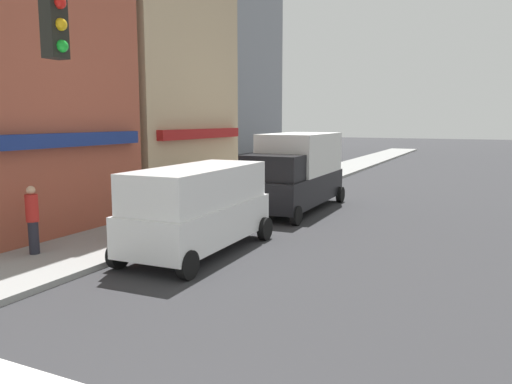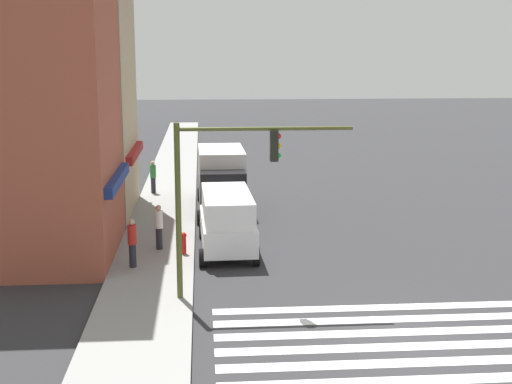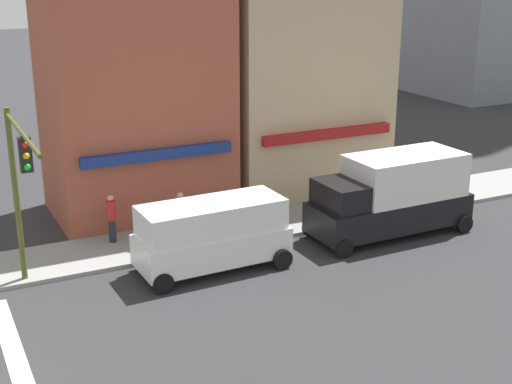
{
  "view_description": "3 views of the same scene",
  "coord_description": "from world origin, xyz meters",
  "px_view_note": "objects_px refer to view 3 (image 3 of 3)",
  "views": [
    {
      "loc": [
        -1.99,
        -2.4,
        3.58
      ],
      "look_at": [
        12.81,
        4.7,
        1.2
      ],
      "focal_mm": 35.0,
      "sensor_mm": 36.0,
      "label": 1
    },
    {
      "loc": [
        -18.03,
        5.65,
        7.76
      ],
      "look_at": [
        3.47,
        4.0,
        3.5
      ],
      "focal_mm": 50.0,
      "sensor_mm": 36.0,
      "label": 2
    },
    {
      "loc": [
        0.91,
        -15.48,
        9.77
      ],
      "look_at": [
        11.5,
        6.0,
        2.0
      ],
      "focal_mm": 50.0,
      "sensor_mm": 36.0,
      "label": 3
    }
  ],
  "objects_px": {
    "pedestrian_green_top": "(417,169)",
    "fire_hydrant": "(172,239)",
    "pedestrian_red_jacket": "(112,218)",
    "van_white": "(212,233)",
    "traffic_signal": "(20,175)",
    "pedestrian_white_shirt": "(181,215)",
    "box_truck_black": "(392,194)"
  },
  "relations": [
    {
      "from": "traffic_signal",
      "to": "box_truck_black",
      "type": "relative_size",
      "value": 0.91
    },
    {
      "from": "van_white",
      "to": "pedestrian_green_top",
      "type": "height_order",
      "value": "van_white"
    },
    {
      "from": "box_truck_black",
      "to": "pedestrian_white_shirt",
      "type": "height_order",
      "value": "box_truck_black"
    },
    {
      "from": "traffic_signal",
      "to": "fire_hydrant",
      "type": "bearing_deg",
      "value": 15.33
    },
    {
      "from": "van_white",
      "to": "fire_hydrant",
      "type": "bearing_deg",
      "value": 114.21
    },
    {
      "from": "pedestrian_white_shirt",
      "to": "fire_hydrant",
      "type": "bearing_deg",
      "value": -106.27
    },
    {
      "from": "pedestrian_white_shirt",
      "to": "pedestrian_red_jacket",
      "type": "distance_m",
      "value": 2.46
    },
    {
      "from": "traffic_signal",
      "to": "fire_hydrant",
      "type": "relative_size",
      "value": 6.72
    },
    {
      "from": "traffic_signal",
      "to": "pedestrian_white_shirt",
      "type": "distance_m",
      "value": 6.78
    },
    {
      "from": "traffic_signal",
      "to": "pedestrian_red_jacket",
      "type": "bearing_deg",
      "value": 43.06
    },
    {
      "from": "pedestrian_white_shirt",
      "to": "fire_hydrant",
      "type": "xyz_separation_m",
      "value": [
        -0.72,
        -0.97,
        -0.46
      ]
    },
    {
      "from": "van_white",
      "to": "pedestrian_white_shirt",
      "type": "relative_size",
      "value": 2.86
    },
    {
      "from": "pedestrian_red_jacket",
      "to": "fire_hydrant",
      "type": "distance_m",
      "value": 2.44
    },
    {
      "from": "pedestrian_white_shirt",
      "to": "pedestrian_green_top",
      "type": "relative_size",
      "value": 1.0
    },
    {
      "from": "box_truck_black",
      "to": "fire_hydrant",
      "type": "distance_m",
      "value": 8.27
    },
    {
      "from": "fire_hydrant",
      "to": "pedestrian_red_jacket",
      "type": "bearing_deg",
      "value": 131.96
    },
    {
      "from": "pedestrian_white_shirt",
      "to": "pedestrian_green_top",
      "type": "bearing_deg",
      "value": 25.32
    },
    {
      "from": "traffic_signal",
      "to": "pedestrian_white_shirt",
      "type": "bearing_deg",
      "value": 22.26
    },
    {
      "from": "box_truck_black",
      "to": "pedestrian_green_top",
      "type": "distance_m",
      "value": 5.48
    },
    {
      "from": "pedestrian_red_jacket",
      "to": "fire_hydrant",
      "type": "height_order",
      "value": "pedestrian_red_jacket"
    },
    {
      "from": "traffic_signal",
      "to": "pedestrian_green_top",
      "type": "relative_size",
      "value": 3.2
    },
    {
      "from": "traffic_signal",
      "to": "pedestrian_white_shirt",
      "type": "xyz_separation_m",
      "value": [
        5.68,
        2.33,
        -2.88
      ]
    },
    {
      "from": "pedestrian_green_top",
      "to": "fire_hydrant",
      "type": "relative_size",
      "value": 2.1
    },
    {
      "from": "pedestrian_green_top",
      "to": "pedestrian_red_jacket",
      "type": "distance_m",
      "value": 13.72
    },
    {
      "from": "traffic_signal",
      "to": "box_truck_black",
      "type": "bearing_deg",
      "value": -1.5
    },
    {
      "from": "van_white",
      "to": "pedestrian_green_top",
      "type": "distance_m",
      "value": 11.87
    },
    {
      "from": "pedestrian_white_shirt",
      "to": "pedestrian_green_top",
      "type": "distance_m",
      "value": 11.44
    },
    {
      "from": "traffic_signal",
      "to": "van_white",
      "type": "bearing_deg",
      "value": -3.37
    },
    {
      "from": "van_white",
      "to": "box_truck_black",
      "type": "xyz_separation_m",
      "value": [
        7.21,
        0.0,
        0.3
      ]
    },
    {
      "from": "traffic_signal",
      "to": "van_white",
      "type": "xyz_separation_m",
      "value": [
        5.78,
        -0.34,
        -2.66
      ]
    },
    {
      "from": "box_truck_black",
      "to": "traffic_signal",
      "type": "bearing_deg",
      "value": 177.51
    },
    {
      "from": "van_white",
      "to": "pedestrian_red_jacket",
      "type": "xyz_separation_m",
      "value": [
        -2.42,
        3.48,
        -0.21
      ]
    }
  ]
}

